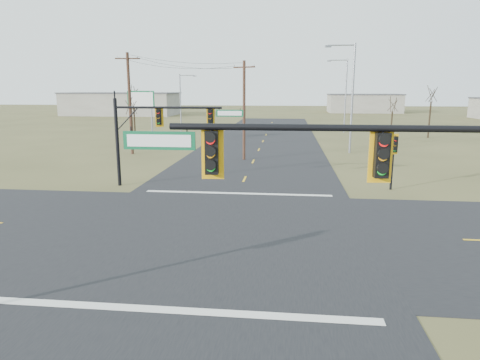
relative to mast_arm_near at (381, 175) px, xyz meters
name	(u,v)px	position (x,y,z in m)	size (l,w,h in m)	color
ground	(219,231)	(-5.29, 8.93, -4.61)	(320.00, 320.00, 0.00)	brown
road_ew	(219,231)	(-5.29, 8.93, -4.60)	(160.00, 14.00, 0.02)	black
road_ns	(219,231)	(-5.29, 8.93, -4.60)	(14.00, 160.00, 0.02)	black
stop_bar_near	(181,311)	(-5.29, 1.43, -4.58)	(12.00, 0.40, 0.01)	silver
stop_bar_far	(238,193)	(-5.29, 16.43, -4.58)	(12.00, 0.40, 0.01)	silver
mast_arm_near	(381,175)	(0.00, 0.00, 0.00)	(10.33, 0.44, 6.31)	black
mast_arm_far	(164,123)	(-10.48, 17.99, -0.26)	(8.82, 0.57, 6.00)	black
pedestal_signal_ne	(394,148)	(4.78, 18.58, -1.81)	(0.66, 0.56, 3.78)	black
utility_pole_near	(244,109)	(-6.25, 29.97, 0.16)	(2.09, 1.02, 9.16)	#492D1F
utility_pole_far	(130,103)	(-18.17, 32.44, 0.66)	(2.49, 0.42, 10.18)	#492D1F
highway_sign	(141,107)	(-20.12, 41.43, -0.11)	(3.42, 0.17, 6.41)	gray
streetlight_a	(350,92)	(4.16, 35.74, 1.65)	(3.12, 0.45, 11.15)	gray
streetlight_b	(344,92)	(6.33, 57.96, 1.62)	(3.09, 0.33, 11.10)	gray
streetlight_c	(182,102)	(-16.87, 48.91, 0.25)	(2.41, 0.23, 8.66)	gray
bare_tree_a	(131,106)	(-20.15, 38.05, 0.14)	(3.21, 3.21, 6.01)	black
bare_tree_b	(133,93)	(-24.40, 50.52, 1.45)	(3.37, 3.37, 7.59)	black
bare_tree_c	(393,104)	(11.35, 47.92, 0.14)	(2.81, 2.81, 6.06)	black
bare_tree_d	(432,94)	(17.14, 51.29, 1.39)	(3.63, 3.63, 7.46)	black
warehouse_left	(122,104)	(-45.29, 98.93, -1.86)	(28.00, 14.00, 5.50)	#9E9A8C
warehouse_mid	(364,104)	(19.71, 118.93, -2.11)	(20.00, 12.00, 5.00)	#9E9A8C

